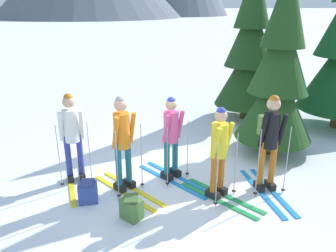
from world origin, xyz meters
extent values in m
plane|color=white|center=(0.00, 0.00, 0.00)|extent=(400.00, 400.00, 0.00)
cube|color=yellow|center=(-1.45, 0.14, 0.01)|extent=(0.52, 1.67, 0.02)
cube|color=yellow|center=(-1.66, 0.08, 0.01)|extent=(0.52, 1.67, 0.02)
cube|color=black|center=(-1.48, 0.23, 0.08)|extent=(0.17, 0.28, 0.12)
cylinder|color=#2D389E|center=(-1.48, 0.23, 0.53)|extent=(0.11, 0.11, 0.82)
cube|color=black|center=(-1.69, 0.18, 0.08)|extent=(0.17, 0.28, 0.12)
cylinder|color=#2D389E|center=(-1.69, 0.18, 0.53)|extent=(0.11, 0.11, 0.82)
cylinder|color=white|center=(-1.58, 0.20, 1.12)|extent=(0.28, 0.28, 0.61)
sphere|color=tan|center=(-1.58, 0.20, 1.57)|extent=(0.22, 0.22, 0.22)
sphere|color=#B76019|center=(-1.58, 0.20, 1.64)|extent=(0.17, 0.17, 0.17)
cylinder|color=white|center=(-1.39, 0.19, 1.14)|extent=(0.13, 0.21, 0.58)
cylinder|color=white|center=(-1.74, 0.10, 1.14)|extent=(0.13, 0.21, 0.58)
cylinder|color=#A5A5AD|center=(-1.28, 0.10, 0.61)|extent=(0.02, 0.02, 1.22)
cylinder|color=black|center=(-1.28, 0.10, 0.06)|extent=(0.07, 0.07, 0.01)
cylinder|color=#A5A5AD|center=(-1.80, -0.04, 0.61)|extent=(0.02, 0.02, 1.22)
cylinder|color=black|center=(-1.80, -0.04, 0.06)|extent=(0.07, 0.07, 0.01)
cube|color=black|center=(-1.63, 0.37, 1.15)|extent=(0.29, 0.22, 0.36)
cube|color=yellow|center=(-0.49, -0.19, 0.01)|extent=(1.19, 1.31, 0.02)
cube|color=yellow|center=(-0.65, -0.34, 0.01)|extent=(1.19, 1.31, 0.02)
cube|color=black|center=(-0.55, -0.12, 0.08)|extent=(0.26, 0.27, 0.12)
cylinder|color=#1E6B7A|center=(-0.55, -0.12, 0.54)|extent=(0.11, 0.11, 0.84)
cube|color=black|center=(-0.72, -0.26, 0.08)|extent=(0.26, 0.27, 0.12)
cylinder|color=#1E6B7A|center=(-0.72, -0.26, 0.54)|extent=(0.11, 0.11, 0.84)
cylinder|color=orange|center=(-0.64, -0.19, 1.15)|extent=(0.28, 0.28, 0.63)
sphere|color=tan|center=(-0.64, -0.19, 1.62)|extent=(0.23, 0.23, 0.23)
sphere|color=gray|center=(-0.64, -0.19, 1.69)|extent=(0.17, 0.17, 0.17)
cylinder|color=orange|center=(-0.46, -0.12, 1.17)|extent=(0.19, 0.20, 0.60)
cylinder|color=orange|center=(-0.73, -0.36, 1.17)|extent=(0.19, 0.20, 0.60)
cylinder|color=#A5A5AD|center=(-0.32, -0.14, 0.63)|extent=(0.02, 0.02, 1.26)
cylinder|color=black|center=(-0.32, -0.14, 0.06)|extent=(0.07, 0.07, 0.01)
cylinder|color=#A5A5AD|center=(-0.72, -0.50, 0.63)|extent=(0.02, 0.02, 1.26)
cylinder|color=black|center=(-0.72, -0.50, 0.06)|extent=(0.07, 0.07, 0.01)
cube|color=#1E84D1|center=(0.39, 0.17, 0.01)|extent=(1.22, 1.40, 0.02)
cube|color=#1E84D1|center=(0.22, 0.03, 0.01)|extent=(1.22, 1.40, 0.02)
cube|color=black|center=(0.32, 0.25, 0.08)|extent=(0.25, 0.27, 0.12)
cylinder|color=#1E6B7A|center=(0.32, 0.25, 0.51)|extent=(0.11, 0.11, 0.78)
cube|color=black|center=(0.15, 0.10, 0.08)|extent=(0.25, 0.27, 0.12)
cylinder|color=#1E6B7A|center=(0.15, 0.10, 0.51)|extent=(0.11, 0.11, 0.78)
cylinder|color=#E55193|center=(0.24, 0.18, 1.07)|extent=(0.28, 0.28, 0.58)
sphere|color=tan|center=(0.24, 0.18, 1.49)|extent=(0.21, 0.21, 0.21)
sphere|color=#2D389E|center=(0.24, 0.18, 1.56)|extent=(0.16, 0.16, 0.16)
cylinder|color=#E55193|center=(0.41, 0.25, 1.08)|extent=(0.19, 0.20, 0.55)
cylinder|color=#E55193|center=(0.14, 0.01, 1.08)|extent=(0.19, 0.20, 0.55)
cylinder|color=#A5A5AD|center=(0.56, 0.22, 0.58)|extent=(0.02, 0.02, 1.16)
cylinder|color=black|center=(0.56, 0.22, 0.06)|extent=(0.07, 0.07, 0.01)
cylinder|color=#A5A5AD|center=(0.15, -0.14, 0.58)|extent=(0.02, 0.02, 1.16)
cylinder|color=black|center=(0.15, -0.14, 0.06)|extent=(0.07, 0.07, 0.01)
cube|color=green|center=(1.15, -0.53, 0.01)|extent=(1.15, 1.27, 0.02)
cube|color=green|center=(0.98, -0.67, 0.01)|extent=(1.15, 1.27, 0.02)
cube|color=black|center=(1.08, -0.45, 0.08)|extent=(0.26, 0.27, 0.12)
cylinder|color=#B76019|center=(1.08, -0.45, 0.51)|extent=(0.11, 0.11, 0.78)
cube|color=black|center=(0.92, -0.60, 0.08)|extent=(0.26, 0.27, 0.12)
cylinder|color=#B76019|center=(0.92, -0.60, 0.51)|extent=(0.11, 0.11, 0.78)
cylinder|color=yellow|center=(1.00, -0.53, 1.07)|extent=(0.28, 0.28, 0.58)
sphere|color=tan|center=(1.00, -0.53, 1.50)|extent=(0.21, 0.21, 0.21)
sphere|color=#2D389E|center=(1.00, -0.53, 1.57)|extent=(0.16, 0.16, 0.16)
cylinder|color=yellow|center=(1.17, -0.45, 1.09)|extent=(0.19, 0.20, 0.56)
cylinder|color=yellow|center=(0.90, -0.69, 1.09)|extent=(0.19, 0.20, 0.56)
cylinder|color=#A5A5AD|center=(1.32, -0.48, 0.58)|extent=(0.02, 0.02, 1.17)
cylinder|color=black|center=(1.32, -0.48, 0.06)|extent=(0.07, 0.07, 0.01)
cylinder|color=#A5A5AD|center=(0.92, -0.84, 0.58)|extent=(0.02, 0.02, 1.17)
cylinder|color=black|center=(0.92, -0.84, 0.06)|extent=(0.07, 0.07, 0.01)
cube|color=#1E84D1|center=(2.04, -0.44, 0.01)|extent=(0.34, 1.68, 0.02)
cube|color=#1E84D1|center=(1.82, -0.47, 0.01)|extent=(0.34, 1.68, 0.02)
cube|color=black|center=(2.03, -0.34, 0.08)|extent=(0.15, 0.27, 0.12)
cylinder|color=#B76019|center=(2.03, -0.34, 0.54)|extent=(0.11, 0.11, 0.85)
cube|color=black|center=(1.81, -0.37, 0.08)|extent=(0.15, 0.27, 0.12)
cylinder|color=#B76019|center=(1.81, -0.37, 0.54)|extent=(0.11, 0.11, 0.85)
cylinder|color=black|center=(1.92, -0.36, 1.16)|extent=(0.28, 0.28, 0.63)
sphere|color=tan|center=(1.92, -0.36, 1.63)|extent=(0.23, 0.23, 0.23)
sphere|color=#B76019|center=(1.92, -0.36, 1.70)|extent=(0.17, 0.17, 0.17)
cylinder|color=black|center=(2.10, -0.39, 1.18)|extent=(0.11, 0.21, 0.60)
cylinder|color=black|center=(1.75, -0.44, 1.18)|extent=(0.11, 0.21, 0.60)
cylinder|color=#A5A5AD|center=(2.21, -0.50, 0.63)|extent=(0.02, 0.02, 1.27)
cylinder|color=black|center=(2.21, -0.50, 0.06)|extent=(0.07, 0.07, 0.01)
cylinder|color=#A5A5AD|center=(1.68, -0.58, 0.63)|extent=(0.02, 0.02, 1.27)
cylinder|color=black|center=(1.68, -0.58, 0.06)|extent=(0.07, 0.07, 0.01)
cube|color=#4C7238|center=(1.89, -0.19, 1.20)|extent=(0.28, 0.20, 0.36)
cylinder|color=#51381E|center=(2.67, 3.68, 0.42)|extent=(0.26, 0.26, 0.84)
cone|color=#1E4219|center=(2.67, 3.68, 1.31)|extent=(1.80, 1.80, 1.77)
cone|color=#1E4219|center=(2.67, 3.68, 2.43)|extent=(1.37, 1.37, 1.77)
cylinder|color=#51381E|center=(2.57, 1.19, 0.39)|extent=(0.24, 0.24, 0.77)
cone|color=#1E4219|center=(2.57, 1.19, 1.20)|extent=(1.66, 1.66, 1.63)
cone|color=#1E4219|center=(2.57, 1.19, 2.24)|extent=(1.26, 1.26, 1.63)
cone|color=#1E4219|center=(2.57, 1.19, 3.18)|extent=(0.90, 0.90, 1.63)
cube|color=#4C7238|center=(-0.47, -1.09, 0.17)|extent=(0.40, 0.39, 0.34)
cube|color=#39562A|center=(-0.47, -1.09, 0.36)|extent=(0.22, 0.28, 0.04)
cube|color=#384C99|center=(-1.23, -0.57, 0.17)|extent=(0.35, 0.28, 0.34)
cube|color=navy|center=(-1.23, -0.57, 0.36)|extent=(0.22, 0.28, 0.04)
camera|label=1|loc=(-0.17, -5.60, 3.22)|focal=35.84mm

